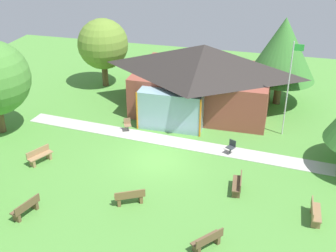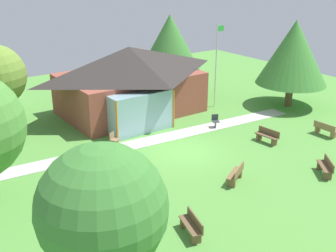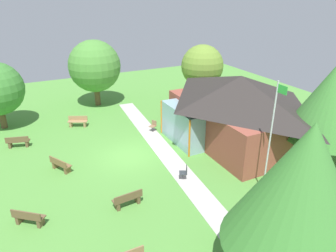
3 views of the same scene
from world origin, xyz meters
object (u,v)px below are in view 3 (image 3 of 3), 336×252
Objects in this scene: bench_front_right at (29,218)px; tree_behind_pavilion_right at (331,101)px; flagpole at (271,135)px; tree_behind_pavilion_left at (202,66)px; patio_chair_lawn_spare at (184,173)px; patio_chair_west at (153,126)px; bench_mid_left at (78,122)px; tree_west_hedge at (95,66)px; tree_east_hedge at (303,187)px; bench_front_left at (18,142)px; pavilion at (236,108)px; bench_front_center at (60,165)px; bench_mid_right at (128,199)px.

bench_front_right is 16.99m from tree_behind_pavilion_right.
flagpole reaches higher than tree_behind_pavilion_left.
tree_behind_pavilion_left is at bearing -9.68° from patio_chair_lawn_spare.
tree_behind_pavilion_right reaches higher than patio_chair_west.
patio_chair_west is 8.90m from tree_behind_pavilion_left.
tree_west_hedge reaches higher than bench_mid_left.
bench_mid_left is 17.87m from tree_behind_pavilion_right.
tree_east_hedge is 1.00× the size of tree_behind_pavilion_right.
bench_front_left and bench_front_right have the same top height.
tree_west_hedge is 0.94× the size of tree_behind_pavilion_right.
tree_west_hedge is at bearing -165.96° from flagpole.
bench_front_right is 0.27× the size of tree_behind_pavilion_left.
pavilion is 7.11× the size of bench_front_right.
bench_mid_left is 6.08m from patio_chair_west.
tree_west_hedge is 19.39m from tree_behind_pavilion_right.
tree_behind_pavilion_right reaches higher than tree_west_hedge.
tree_east_hedge is at bearing -22.90° from tree_behind_pavilion_left.
flagpole is 10.43m from patio_chair_west.
tree_west_hedge is at bearing -110.02° from tree_behind_pavilion_left.
tree_east_hedge reaches higher than pavilion.
flagpole reaches higher than bench_front_center.
tree_west_hedge is (-15.61, 2.59, 3.27)m from bench_mid_right.
tree_west_hedge reaches higher than patio_chair_west.
patio_chair_west is 0.14× the size of tree_east_hedge.
tree_behind_pavilion_left is at bearing 87.95° from bench_front_center.
tree_behind_pavilion_right is at bearing 37.24° from bench_front_center.
flagpole is at bearing -104.98° from patio_chair_lawn_spare.
bench_mid_left is at bearing 130.94° from bench_front_center.
bench_front_left is 1.02× the size of bench_front_center.
tree_east_hedge is at bearing -2.23° from bench_front_right.
tree_behind_pavilion_right is (-0.62, 4.90, 0.81)m from flagpole.
tree_behind_pavilion_right is (12.64, 12.06, 3.76)m from bench_mid_left.
bench_front_left is at bearing -134.65° from flagpole.
pavilion is 6.72× the size of bench_front_center.
bench_front_right is at bearing -54.75° from bench_front_center.
bench_front_right is (3.11, -13.98, -2.05)m from pavilion.
flagpole is at bearing 146.28° from tree_east_hedge.
bench_mid_right is 16.16m from tree_west_hedge.
patio_chair_west is at bearing 16.92° from patio_chair_lawn_spare.
bench_mid_right is at bearing -106.04° from flagpole.
bench_mid_left is at bearing -151.66° from flagpole.
bench_front_center is 0.28× the size of tree_behind_pavilion_left.
bench_mid_right is at bearing -96.65° from tree_behind_pavilion_right.
bench_front_right is at bearing -97.31° from tree_behind_pavilion_right.
flagpole is at bearing 164.26° from patio_chair_west.
tree_behind_pavilion_left reaches higher than patio_chair_lawn_spare.
patio_chair_lawn_spare reaches higher than bench_mid_right.
tree_behind_pavilion_right reaches higher than bench_front_left.
bench_mid_right and bench_front_center have the same top height.
pavilion is 11.93× the size of patio_chair_west.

